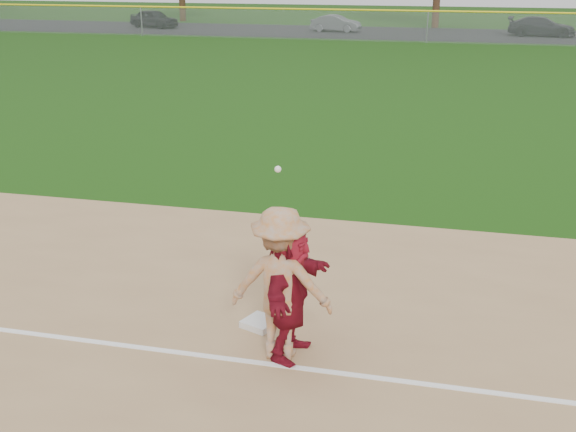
% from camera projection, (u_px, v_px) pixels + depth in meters
% --- Properties ---
extents(ground, '(160.00, 160.00, 0.00)m').
position_uv_depth(ground, '(264.00, 335.00, 10.41)').
color(ground, '#17410C').
rests_on(ground, ground).
extents(foul_line, '(60.00, 0.10, 0.01)m').
position_uv_depth(foul_line, '(248.00, 361.00, 9.67)').
color(foul_line, white).
rests_on(foul_line, infield_dirt).
extents(parking_asphalt, '(120.00, 10.00, 0.01)m').
position_uv_depth(parking_asphalt, '(431.00, 34.00, 52.53)').
color(parking_asphalt, black).
rests_on(parking_asphalt, ground).
extents(first_base, '(0.57, 0.57, 0.10)m').
position_uv_depth(first_base, '(260.00, 323.00, 10.59)').
color(first_base, silver).
rests_on(first_base, infield_dirt).
extents(base_runner, '(0.81, 1.84, 1.92)m').
position_uv_depth(base_runner, '(290.00, 291.00, 9.53)').
color(base_runner, maroon).
rests_on(base_runner, infield_dirt).
extents(car_left, '(4.45, 2.97, 1.41)m').
position_uv_depth(car_left, '(154.00, 19.00, 57.15)').
color(car_left, black).
rests_on(car_left, parking_asphalt).
extents(car_mid, '(3.82, 1.76, 1.21)m').
position_uv_depth(car_mid, '(336.00, 23.00, 53.99)').
color(car_mid, '#4F5156').
rests_on(car_mid, parking_asphalt).
extents(car_right, '(4.79, 2.41, 1.34)m').
position_uv_depth(car_right, '(542.00, 27.00, 50.73)').
color(car_right, black).
rests_on(car_right, parking_asphalt).
extents(first_base_play, '(1.39, 0.85, 2.55)m').
position_uv_depth(first_base_play, '(281.00, 284.00, 9.49)').
color(first_base_play, '#99999C').
rests_on(first_base_play, infield_dirt).
extents(outfield_fence, '(110.00, 0.12, 110.00)m').
position_uv_depth(outfield_fence, '(428.00, 12.00, 46.38)').
color(outfield_fence, '#999EA0').
rests_on(outfield_fence, ground).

